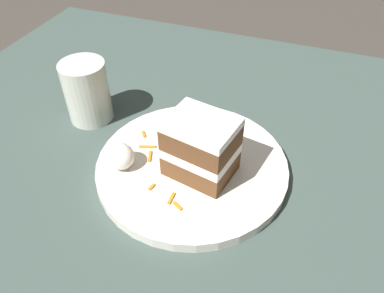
# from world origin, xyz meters

# --- Properties ---
(ground_plane) EXTENTS (6.00, 6.00, 0.00)m
(ground_plane) POSITION_xyz_m (0.00, 0.00, 0.00)
(ground_plane) COLOR #38332D
(ground_plane) RESTS_ON ground
(dining_table) EXTENTS (1.16, 0.86, 0.02)m
(dining_table) POSITION_xyz_m (0.00, 0.00, 0.01)
(dining_table) COLOR #384742
(dining_table) RESTS_ON ground
(plate) EXTENTS (0.29, 0.29, 0.02)m
(plate) POSITION_xyz_m (0.03, 0.05, 0.03)
(plate) COLOR silver
(plate) RESTS_ON dining_table
(cake_slice) EXTENTS (0.11, 0.09, 0.09)m
(cake_slice) POSITION_xyz_m (0.01, 0.06, 0.09)
(cake_slice) COLOR brown
(cake_slice) RESTS_ON plate
(cream_dollop) EXTENTS (0.05, 0.04, 0.04)m
(cream_dollop) POSITION_xyz_m (0.13, 0.09, 0.06)
(cream_dollop) COLOR white
(cream_dollop) RESTS_ON plate
(orange_garnish) EXTENTS (0.06, 0.06, 0.01)m
(orange_garnish) POSITION_xyz_m (0.07, -0.04, 0.04)
(orange_garnish) COLOR orange
(orange_garnish) RESTS_ON plate
(carrot_shreds_scatter) EXTENTS (0.15, 0.17, 0.00)m
(carrot_shreds_scatter) POSITION_xyz_m (0.07, 0.05, 0.04)
(carrot_shreds_scatter) COLOR orange
(carrot_shreds_scatter) RESTS_ON plate
(drinking_glass) EXTENTS (0.08, 0.08, 0.11)m
(drinking_glass) POSITION_xyz_m (0.25, -0.02, 0.07)
(drinking_glass) COLOR beige
(drinking_glass) RESTS_ON dining_table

